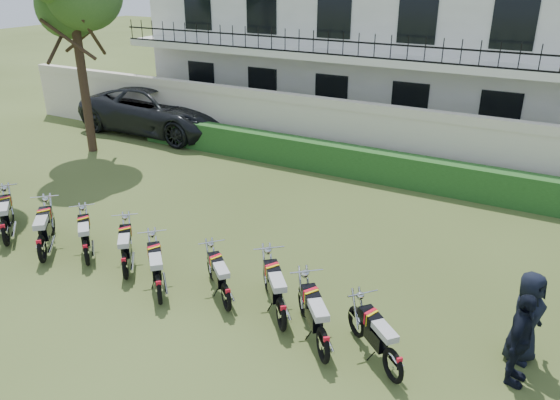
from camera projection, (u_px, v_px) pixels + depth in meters
The scene contains 16 objects.
ground at pixel (210, 269), 12.55m from camera, with size 100.00×100.00×0.00m, color #3E4C1E.
perimeter_wall at pixel (347, 134), 18.51m from camera, with size 30.00×0.35×2.30m.
hedge at pixel (365, 164), 17.69m from camera, with size 18.00×0.60×1.00m, color #1B4117.
building at pixel (406, 37), 22.29m from camera, with size 20.40×9.60×7.40m.
motorcycle_1 at pixel (4, 227), 13.36m from camera, with size 1.65×1.44×1.14m.
motorcycle_2 at pixel (41, 243), 12.62m from camera, with size 1.50×1.63×1.15m.
motorcycle_3 at pixel (86, 247), 12.53m from camera, with size 1.46×1.34×1.03m.
motorcycle_4 at pixel (124, 260), 11.96m from camera, with size 1.31×1.52×1.04m.
motorcycle_5 at pixel (158, 283), 11.08m from camera, with size 1.46×1.48×1.08m.
motorcycle_6 at pixel (226, 291), 10.87m from camera, with size 1.45×1.28×1.01m.
motorcycle_7 at pixel (281, 307), 10.26m from camera, with size 1.41×1.62×1.12m.
motorcycle_8 at pixel (323, 338), 9.43m from camera, with size 1.40×1.61×1.11m.
motorcycle_9 at pixel (394, 358), 8.99m from camera, with size 1.49×1.31×1.03m.
suv at pixel (161, 110), 22.46m from camera, with size 3.16×6.85×1.90m, color black.
officer_2 at pixel (519, 340), 8.85m from camera, with size 0.99×0.41×1.69m, color black.
officer_3 at pixel (526, 317), 9.40m from camera, with size 0.84×0.55×1.72m, color black.
Camera 1 is at (6.68, -8.75, 6.45)m, focal length 35.00 mm.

